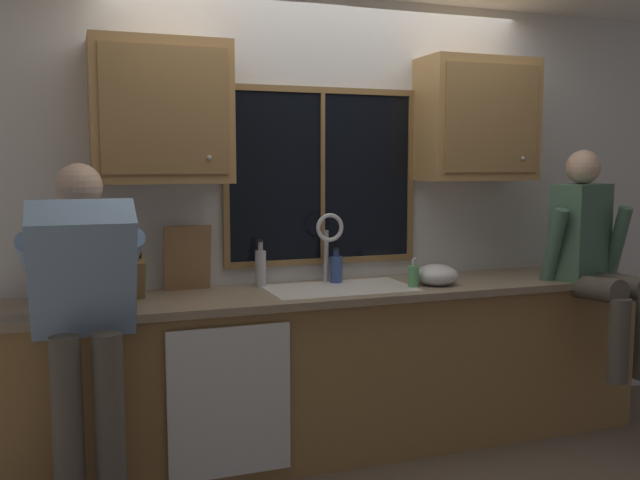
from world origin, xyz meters
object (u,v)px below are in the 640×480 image
(bottle_tall_clear, at_px, (261,267))
(person_sitting_on_counter, at_px, (592,249))
(soap_dispenser, at_px, (414,275))
(mixing_bowl, at_px, (437,275))
(bottle_green_glass, at_px, (336,268))
(cutting_board, at_px, (187,258))
(knife_block, at_px, (132,278))
(person_standing, at_px, (84,307))

(bottle_tall_clear, bearing_deg, person_sitting_on_counter, -14.16)
(soap_dispenser, bearing_deg, bottle_tall_clear, 158.66)
(mixing_bowl, height_order, soap_dispenser, soap_dispenser)
(soap_dispenser, bearing_deg, bottle_green_glass, 142.05)
(cutting_board, xyz_separation_m, mixing_bowl, (1.35, -0.30, -0.12))
(knife_block, bearing_deg, mixing_bowl, -5.58)
(person_standing, relative_size, bottle_green_glass, 7.95)
(cutting_board, relative_size, soap_dispenser, 2.13)
(knife_block, height_order, mixing_bowl, knife_block)
(person_standing, height_order, bottle_green_glass, person_standing)
(person_sitting_on_counter, bearing_deg, bottle_tall_clear, 165.84)
(bottle_green_glass, bearing_deg, person_standing, -159.77)
(knife_block, distance_m, bottle_green_glass, 1.14)
(person_sitting_on_counter, relative_size, bottle_tall_clear, 4.83)
(soap_dispenser, relative_size, bottle_tall_clear, 0.65)
(person_standing, bearing_deg, soap_dispenser, 7.66)
(person_standing, xyz_separation_m, person_sitting_on_counter, (2.81, 0.07, 0.13))
(mixing_bowl, relative_size, bottle_green_glass, 1.20)
(person_standing, distance_m, knife_block, 0.49)
(person_standing, xyz_separation_m, mixing_bowl, (1.89, 0.26, -0.00))
(person_standing, relative_size, person_sitting_on_counter, 1.27)
(person_sitting_on_counter, height_order, mixing_bowl, person_sitting_on_counter)
(cutting_board, height_order, bottle_green_glass, cutting_board)
(knife_block, distance_m, soap_dispenser, 1.51)
(soap_dispenser, xyz_separation_m, bottle_green_glass, (-0.35, 0.28, 0.02))
(person_sitting_on_counter, bearing_deg, soap_dispenser, 171.44)
(person_standing, height_order, mixing_bowl, person_standing)
(cutting_board, bearing_deg, knife_block, -155.77)
(person_sitting_on_counter, distance_m, knife_block, 2.59)
(bottle_green_glass, xyz_separation_m, bottle_tall_clear, (-0.44, 0.03, 0.03))
(cutting_board, bearing_deg, bottle_tall_clear, -1.76)
(knife_block, distance_m, cutting_board, 0.34)
(mixing_bowl, height_order, bottle_tall_clear, bottle_tall_clear)
(cutting_board, bearing_deg, person_standing, -134.30)
(person_sitting_on_counter, height_order, bottle_tall_clear, person_sitting_on_counter)
(person_sitting_on_counter, height_order, bottle_green_glass, person_sitting_on_counter)
(person_sitting_on_counter, height_order, soap_dispenser, person_sitting_on_counter)
(person_sitting_on_counter, distance_m, soap_dispenser, 1.09)
(knife_block, xyz_separation_m, soap_dispenser, (1.49, -0.19, -0.04))
(soap_dispenser, height_order, bottle_tall_clear, bottle_tall_clear)
(person_standing, relative_size, knife_block, 4.99)
(mixing_bowl, xyz_separation_m, bottle_green_glass, (-0.51, 0.25, 0.03))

